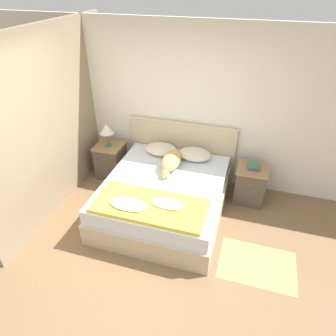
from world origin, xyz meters
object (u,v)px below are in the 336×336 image
object	(u,v)px
pillow_left	(161,149)
pillow_right	(195,154)
book_stack	(254,166)
table_lamp	(106,129)
dog	(171,161)
bed	(164,197)
nightstand_left	(111,160)
nightstand_right	(250,184)

from	to	relation	value
pillow_left	pillow_right	world-z (taller)	same
book_stack	table_lamp	distance (m)	2.40
book_stack	table_lamp	xyz separation A→B (m)	(-2.39, -0.03, 0.28)
pillow_left	dog	xyz separation A→B (m)	(0.27, -0.34, 0.02)
bed	pillow_right	distance (m)	0.86
pillow_left	table_lamp	world-z (taller)	table_lamp
dog	book_stack	distance (m)	1.24
dog	bed	bearing A→B (deg)	-88.72
nightstand_left	pillow_right	distance (m)	1.51
pillow_left	dog	bearing A→B (deg)	-51.16
table_lamp	dog	bearing A→B (deg)	-12.62
bed	table_lamp	xyz separation A→B (m)	(-1.19, 0.65, 0.63)
nightstand_right	table_lamp	world-z (taller)	table_lamp
pillow_right	table_lamp	bearing A→B (deg)	-177.10
nightstand_right	book_stack	xyz separation A→B (m)	(0.00, 0.02, 0.33)
nightstand_right	dog	size ratio (longest dim) A/B	0.76
bed	book_stack	world-z (taller)	book_stack
nightstand_right	table_lamp	bearing A→B (deg)	-179.67
book_stack	pillow_right	bearing A→B (deg)	177.17
dog	table_lamp	xyz separation A→B (m)	(-1.18, 0.26, 0.24)
pillow_left	dog	world-z (taller)	dog
nightstand_right	pillow_right	size ratio (longest dim) A/B	1.15
bed	book_stack	distance (m)	1.42
bed	nightstand_right	bearing A→B (deg)	29.13
nightstand_right	nightstand_left	bearing A→B (deg)	180.00
nightstand_left	pillow_right	size ratio (longest dim) A/B	1.15
nightstand_left	pillow_right	xyz separation A→B (m)	(1.47, 0.06, 0.34)
bed	nightstand_right	xyz separation A→B (m)	(1.19, 0.66, 0.02)
book_stack	dog	bearing A→B (deg)	-166.27
pillow_left	book_stack	xyz separation A→B (m)	(1.48, -0.05, -0.02)
bed	book_stack	size ratio (longest dim) A/B	8.96
bed	table_lamp	bearing A→B (deg)	151.37
nightstand_right	pillow_left	world-z (taller)	pillow_left
nightstand_left	dog	size ratio (longest dim) A/B	0.76
bed	dog	bearing A→B (deg)	91.28
pillow_left	dog	distance (m)	0.44
nightstand_right	dog	distance (m)	1.28
bed	pillow_right	world-z (taller)	pillow_right
nightstand_left	pillow_left	bearing A→B (deg)	3.84
dog	pillow_right	bearing A→B (deg)	49.44
book_stack	bed	bearing A→B (deg)	-150.38
pillow_right	pillow_left	bearing A→B (deg)	180.00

